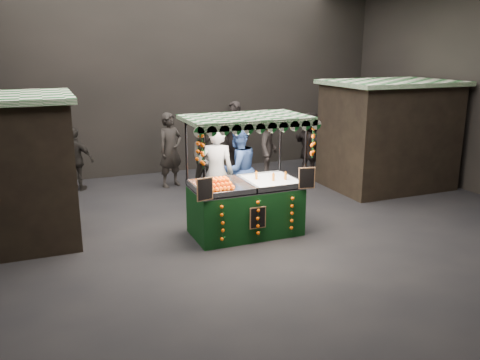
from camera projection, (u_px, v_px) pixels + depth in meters
name	position (u px, v px, depth m)	size (l,w,h in m)	color
ground	(246.00, 229.00, 9.58)	(12.00, 12.00, 0.00)	black
market_hall	(246.00, 46.00, 8.71)	(12.10, 10.10, 5.05)	black
neighbour_stall_right	(388.00, 134.00, 12.19)	(3.00, 2.20, 2.60)	black
juice_stall	(246.00, 199.00, 9.15)	(2.27, 1.33, 2.20)	black
vendor_grey	(216.00, 173.00, 9.85)	(0.81, 0.66, 1.91)	gray
vendor_blue	(238.00, 170.00, 10.24)	(1.06, 0.92, 1.87)	navy
shopper_0	(171.00, 150.00, 12.28)	(0.79, 0.66, 1.84)	black
shopper_1	(207.00, 158.00, 11.78)	(0.97, 0.85, 1.67)	#2C2823
shopper_2	(76.00, 160.00, 11.96)	(0.94, 0.81, 1.52)	black
shopper_3	(270.00, 145.00, 13.00)	(1.22, 1.32, 1.78)	#2E2826
shopper_4	(25.00, 158.00, 11.50)	(0.91, 0.62, 1.81)	black
shopper_5	(310.00, 145.00, 13.19)	(0.67, 1.65, 1.73)	black
shopper_6	(234.00, 136.00, 14.03)	(0.61, 0.79, 1.92)	#2B2523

